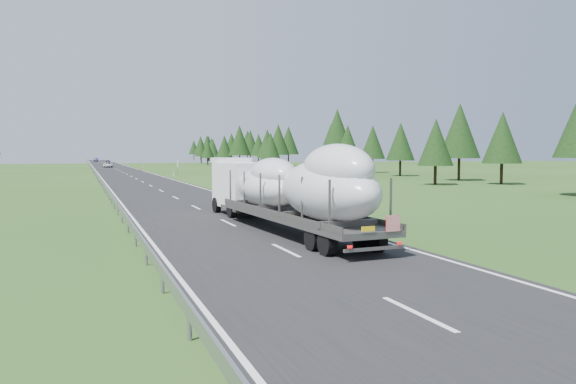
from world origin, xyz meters
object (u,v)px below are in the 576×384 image
object	(u,v)px
highway_sign	(178,165)
boat_truck	(285,187)
distant_van	(108,165)
distant_car_blue	(96,160)
distant_car_dark	(108,162)

from	to	relation	value
highway_sign	boat_truck	world-z (taller)	boat_truck
distant_van	distant_car_blue	world-z (taller)	distant_car_blue
boat_truck	distant_van	world-z (taller)	boat_truck
boat_truck	distant_car_blue	xyz separation A→B (m)	(-3.51, 228.02, -1.36)
highway_sign	distant_van	xyz separation A→B (m)	(-8.24, 59.12, -1.11)
distant_van	boat_truck	bearing A→B (deg)	-85.50
highway_sign	distant_van	bearing A→B (deg)	97.94
boat_truck	distant_car_dark	world-z (taller)	boat_truck
boat_truck	distant_van	bearing A→B (deg)	91.31
distant_car_dark	highway_sign	bearing A→B (deg)	-84.24
boat_truck	distant_car_blue	bearing A→B (deg)	90.88
highway_sign	distant_car_blue	xyz separation A→B (m)	(-8.90, 162.07, -1.03)
boat_truck	distant_van	distance (m)	125.11
highway_sign	boat_truck	size ratio (longest dim) A/B	0.14
distant_car_dark	distant_car_blue	size ratio (longest dim) A/B	0.84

